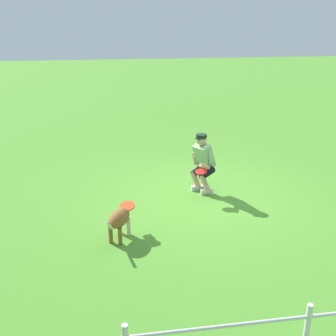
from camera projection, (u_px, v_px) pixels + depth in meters
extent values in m
plane|color=#559B31|center=(200.00, 198.00, 8.48)|extent=(60.00, 60.00, 0.00)
cube|color=silver|center=(197.00, 188.00, 8.84)|extent=(0.26, 0.10, 0.10)
cylinder|color=tan|center=(196.00, 180.00, 8.74)|extent=(0.26, 0.32, 0.37)
cylinder|color=black|center=(199.00, 170.00, 8.69)|extent=(0.35, 0.42, 0.37)
cube|color=silver|center=(207.00, 192.00, 8.65)|extent=(0.26, 0.10, 0.10)
cylinder|color=tan|center=(205.00, 184.00, 8.55)|extent=(0.26, 0.32, 0.37)
cylinder|color=black|center=(207.00, 173.00, 8.52)|extent=(0.35, 0.42, 0.37)
cube|color=#8DBB84|center=(204.00, 156.00, 8.50)|extent=(0.53, 0.51, 0.58)
cylinder|color=#8DBB84|center=(197.00, 151.00, 8.61)|extent=(0.15, 0.16, 0.29)
cylinder|color=#8DBB84|center=(211.00, 156.00, 8.33)|extent=(0.15, 0.16, 0.29)
cylinder|color=tan|center=(204.00, 166.00, 8.25)|extent=(0.28, 0.22, 0.19)
cylinder|color=tan|center=(195.00, 159.00, 8.65)|extent=(0.15, 0.16, 0.27)
sphere|color=tan|center=(201.00, 140.00, 8.32)|extent=(0.21, 0.21, 0.21)
cylinder|color=black|center=(201.00, 136.00, 8.28)|extent=(0.22, 0.22, 0.07)
cylinder|color=black|center=(198.00, 138.00, 8.23)|extent=(0.12, 0.12, 0.02)
ellipsoid|color=brown|center=(119.00, 218.00, 6.79)|extent=(0.52, 0.64, 0.28)
ellipsoid|color=beige|center=(123.00, 215.00, 6.93)|extent=(0.14, 0.20, 0.17)
sphere|color=brown|center=(128.00, 206.00, 7.11)|extent=(0.17, 0.17, 0.17)
cone|color=brown|center=(131.00, 205.00, 7.20)|extent=(0.12, 0.12, 0.09)
cone|color=brown|center=(131.00, 203.00, 7.05)|extent=(0.06, 0.06, 0.07)
cone|color=brown|center=(125.00, 202.00, 7.09)|extent=(0.06, 0.06, 0.07)
cylinder|color=beige|center=(128.00, 227.00, 6.99)|extent=(0.09, 0.09, 0.31)
cylinder|color=beige|center=(119.00, 225.00, 7.05)|extent=(0.09, 0.09, 0.31)
cylinder|color=brown|center=(120.00, 236.00, 6.69)|extent=(0.09, 0.09, 0.31)
cylinder|color=brown|center=(111.00, 234.00, 6.74)|extent=(0.09, 0.09, 0.31)
cylinder|color=beige|center=(109.00, 225.00, 6.44)|extent=(0.13, 0.20, 0.23)
cylinder|color=#EC4E22|center=(127.00, 206.00, 6.97)|extent=(0.29, 0.29, 0.11)
cylinder|color=red|center=(201.00, 172.00, 8.19)|extent=(0.30, 0.30, 0.07)
cylinder|color=white|center=(309.00, 317.00, 3.95)|extent=(17.80, 0.04, 0.04)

